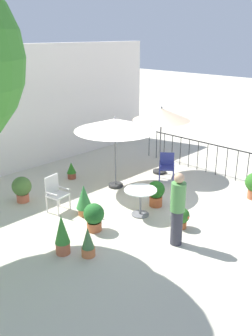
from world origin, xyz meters
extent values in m
plane|color=beige|center=(0.00, 0.00, 0.00)|extent=(60.00, 60.00, 0.00)
cube|color=white|center=(0.00, 4.35, 2.04)|extent=(10.02, 0.30, 4.09)
cube|color=black|center=(3.33, 0.00, 1.00)|extent=(0.03, 4.69, 0.03)
cylinder|color=black|center=(3.33, -1.81, 0.50)|extent=(0.02, 0.02, 1.00)
cylinder|color=black|center=(3.33, -1.44, 0.50)|extent=(0.02, 0.02, 1.00)
cylinder|color=black|center=(3.33, -1.08, 0.50)|extent=(0.02, 0.02, 1.00)
cylinder|color=black|center=(3.33, -0.72, 0.50)|extent=(0.02, 0.02, 1.00)
cylinder|color=black|center=(3.33, -0.36, 0.50)|extent=(0.02, 0.02, 1.00)
cylinder|color=black|center=(3.33, 0.00, 0.50)|extent=(0.02, 0.02, 1.00)
cylinder|color=black|center=(3.33, 0.36, 0.50)|extent=(0.02, 0.02, 1.00)
cylinder|color=black|center=(3.33, 0.72, 0.50)|extent=(0.02, 0.02, 1.00)
cylinder|color=black|center=(3.33, 1.08, 0.50)|extent=(0.02, 0.02, 1.00)
cylinder|color=black|center=(3.33, 1.44, 0.50)|extent=(0.02, 0.02, 1.00)
cylinder|color=black|center=(3.33, 1.81, 0.50)|extent=(0.02, 0.02, 1.00)
cylinder|color=black|center=(3.33, 2.17, 0.50)|extent=(0.02, 0.02, 1.00)
cylinder|color=#2D2D2D|center=(2.20, 0.73, 0.04)|extent=(0.44, 0.44, 0.08)
cylinder|color=slate|center=(2.20, 0.73, 1.09)|extent=(0.04, 0.04, 2.17)
cone|color=beige|center=(2.20, 0.73, 1.98)|extent=(1.83, 1.83, 0.38)
sphere|color=slate|center=(2.20, 0.73, 2.20)|extent=(0.06, 0.06, 0.06)
cylinder|color=#2D2D2D|center=(0.35, 0.94, 0.04)|extent=(0.44, 0.44, 0.08)
cylinder|color=slate|center=(0.35, 0.94, 1.05)|extent=(0.04, 0.04, 2.11)
cone|color=beige|center=(0.35, 0.94, 1.93)|extent=(2.38, 2.38, 0.34)
sphere|color=slate|center=(0.35, 0.94, 2.14)|extent=(0.06, 0.06, 0.06)
cylinder|color=silver|center=(-0.50, -0.83, 0.70)|extent=(0.83, 0.83, 0.02)
cylinder|color=slate|center=(-0.50, -0.83, 0.34)|extent=(0.06, 0.06, 0.68)
cylinder|color=slate|center=(-0.50, -0.83, 0.01)|extent=(0.45, 0.45, 0.03)
cube|color=#363D90|center=(1.81, 0.14, 0.43)|extent=(0.65, 0.65, 0.04)
cube|color=#363D90|center=(1.97, 0.26, 0.66)|extent=(0.30, 0.38, 0.42)
cube|color=#363D90|center=(1.68, 0.31, 0.55)|extent=(0.35, 0.28, 0.03)
cube|color=#363D90|center=(1.94, -0.03, 0.55)|extent=(0.35, 0.28, 0.03)
cylinder|color=#363D90|center=(1.51, 0.18, 0.20)|extent=(0.04, 0.04, 0.41)
cylinder|color=#363D90|center=(1.77, -0.16, 0.20)|extent=(0.04, 0.04, 0.41)
cylinder|color=#363D90|center=(1.84, 0.43, 0.20)|extent=(0.04, 0.04, 0.41)
cylinder|color=#363D90|center=(2.11, 0.09, 0.20)|extent=(0.04, 0.04, 0.41)
cube|color=silver|center=(-1.84, 0.84, 0.46)|extent=(0.56, 0.51, 0.04)
cube|color=silver|center=(-1.87, 1.03, 0.72)|extent=(0.46, 0.13, 0.48)
cube|color=silver|center=(-2.05, 0.79, 0.58)|extent=(0.11, 0.39, 0.03)
cube|color=silver|center=(-1.62, 0.88, 0.58)|extent=(0.11, 0.39, 0.03)
cylinder|color=silver|center=(-2.02, 0.60, 0.22)|extent=(0.04, 0.04, 0.44)
cylinder|color=silver|center=(-1.58, 0.68, 0.22)|extent=(0.04, 0.04, 0.44)
cylinder|color=silver|center=(-2.09, 0.99, 0.22)|extent=(0.04, 0.04, 0.44)
cylinder|color=silver|center=(-1.66, 1.07, 0.22)|extent=(0.04, 0.04, 0.44)
cylinder|color=#C96345|center=(-2.17, 2.04, 0.12)|extent=(0.34, 0.34, 0.23)
cylinder|color=#382819|center=(-2.17, 2.04, 0.22)|extent=(0.30, 0.30, 0.02)
sphere|color=#4A7032|center=(-2.17, 2.04, 0.46)|extent=(0.53, 0.53, 0.53)
cylinder|color=#BB5930|center=(0.19, -0.78, 0.14)|extent=(0.35, 0.35, 0.28)
cylinder|color=#382819|center=(0.19, -0.78, 0.27)|extent=(0.31, 0.31, 0.02)
sphere|color=#1F5E1A|center=(0.19, -0.78, 0.47)|extent=(0.47, 0.47, 0.47)
cylinder|color=#C2703E|center=(-1.49, 0.21, 0.10)|extent=(0.33, 0.33, 0.19)
cylinder|color=#382819|center=(-1.49, 0.21, 0.18)|extent=(0.29, 0.29, 0.02)
cone|color=#347E3C|center=(-1.49, 0.21, 0.51)|extent=(0.42, 0.42, 0.63)
cylinder|color=brown|center=(-0.16, 2.44, 0.09)|extent=(0.26, 0.26, 0.19)
cylinder|color=#382819|center=(-0.16, 2.44, 0.18)|extent=(0.23, 0.23, 0.02)
cone|color=#2A7320|center=(-0.16, 2.44, 0.37)|extent=(0.29, 0.29, 0.36)
cylinder|color=#CA7141|center=(-2.63, -1.28, 0.09)|extent=(0.29, 0.29, 0.19)
cylinder|color=#382819|center=(-2.63, -1.28, 0.18)|extent=(0.26, 0.26, 0.02)
cone|color=#467342|center=(-2.63, -1.28, 0.43)|extent=(0.26, 0.26, 0.47)
cylinder|color=#B46040|center=(-2.94, -0.82, 0.13)|extent=(0.30, 0.30, 0.26)
cylinder|color=#382819|center=(-2.94, -0.82, 0.25)|extent=(0.27, 0.27, 0.02)
cone|color=#37832F|center=(-2.94, -0.82, 0.58)|extent=(0.32, 0.32, 0.64)
cylinder|color=#B95D30|center=(-0.31, -1.98, 0.08)|extent=(0.25, 0.25, 0.16)
cylinder|color=#382819|center=(-0.31, -1.98, 0.15)|extent=(0.22, 0.22, 0.02)
sphere|color=#2B6820|center=(-0.31, -1.98, 0.33)|extent=(0.38, 0.38, 0.38)
sphere|color=#E74C31|center=(-0.30, -2.13, 0.33)|extent=(0.10, 0.10, 0.10)
sphere|color=#E74C31|center=(-0.41, -2.03, 0.28)|extent=(0.10, 0.10, 0.10)
sphere|color=#E74C31|center=(-0.41, -1.87, 0.33)|extent=(0.11, 0.11, 0.11)
sphere|color=#E74C31|center=(-0.21, -2.07, 0.39)|extent=(0.09, 0.09, 0.09)
cylinder|color=#B45E38|center=(-1.84, -0.57, 0.11)|extent=(0.35, 0.35, 0.22)
cylinder|color=#382819|center=(-1.84, -0.57, 0.21)|extent=(0.31, 0.31, 0.02)
sphere|color=#205E23|center=(-1.84, -0.57, 0.43)|extent=(0.49, 0.49, 0.49)
cylinder|color=#33333D|center=(-0.97, -2.32, 0.41)|extent=(0.26, 0.26, 0.81)
cylinder|color=#529149|center=(-0.97, -2.32, 1.14)|extent=(0.37, 0.37, 0.64)
sphere|color=tan|center=(-0.97, -2.32, 1.57)|extent=(0.22, 0.22, 0.22)
camera|label=1|loc=(-6.82, -6.44, 4.41)|focal=39.23mm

